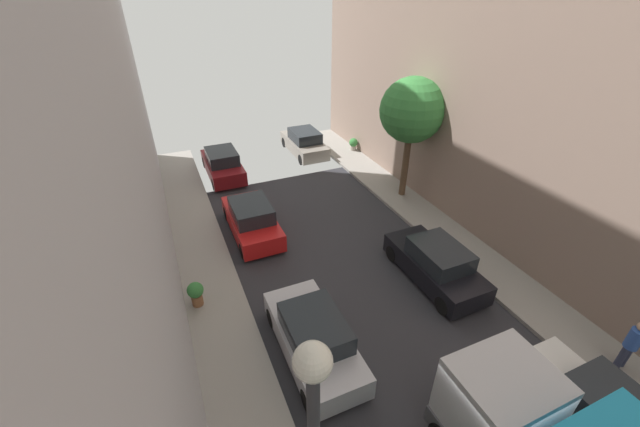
{
  "coord_description": "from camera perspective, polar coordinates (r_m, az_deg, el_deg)",
  "views": [
    {
      "loc": [
        -5.57,
        -2.7,
        9.65
      ],
      "look_at": [
        0.36,
        10.94,
        0.5
      ],
      "focal_mm": 21.55,
      "sensor_mm": 36.0,
      "label": 1
    }
  ],
  "objects": [
    {
      "name": "pedestrian",
      "position": [
        14.03,
        39.09,
        -14.82
      ],
      "size": [
        0.4,
        0.36,
        1.72
      ],
      "color": "#2D334C",
      "rests_on": "sidewalk_right"
    },
    {
      "name": "parked_car_right_2",
      "position": [
        12.34,
        36.64,
        -23.35
      ],
      "size": [
        1.78,
        4.2,
        1.57
      ],
      "color": "white",
      "rests_on": "ground"
    },
    {
      "name": "parked_car_right_3",
      "position": [
        14.79,
        16.79,
        -7.17
      ],
      "size": [
        1.78,
        4.2,
        1.57
      ],
      "color": "black",
      "rests_on": "ground"
    },
    {
      "name": "potted_plant_0",
      "position": [
        25.09,
        4.97,
        10.32
      ],
      "size": [
        0.55,
        0.55,
        0.78
      ],
      "color": "#B2A899",
      "rests_on": "sidewalk_right"
    },
    {
      "name": "parked_car_left_3",
      "position": [
        16.88,
        -10.1,
        -0.9
      ],
      "size": [
        1.78,
        4.2,
        1.57
      ],
      "color": "red",
      "rests_on": "ground"
    },
    {
      "name": "parked_car_right_4",
      "position": [
        24.73,
        -2.34,
        10.41
      ],
      "size": [
        1.78,
        4.2,
        1.57
      ],
      "color": "gray",
      "rests_on": "ground"
    },
    {
      "name": "street_tree_1",
      "position": [
        18.62,
        13.51,
        14.58
      ],
      "size": [
        2.99,
        2.99,
        5.84
      ],
      "color": "brown",
      "rests_on": "sidewalk_right"
    },
    {
      "name": "parked_car_left_4",
      "position": [
        22.39,
        -14.25,
        7.09
      ],
      "size": [
        1.78,
        4.2,
        1.57
      ],
      "color": "maroon",
      "rests_on": "ground"
    },
    {
      "name": "parked_car_left_2",
      "position": [
        11.74,
        -0.94,
        -17.94
      ],
      "size": [
        1.78,
        4.2,
        1.57
      ],
      "color": "silver",
      "rests_on": "ground"
    },
    {
      "name": "potted_plant_2",
      "position": [
        13.74,
        -17.96,
        -11.11
      ],
      "size": [
        0.54,
        0.54,
        0.91
      ],
      "color": "brown",
      "rests_on": "sidewalk_left"
    },
    {
      "name": "sidewalk_right",
      "position": [
        14.51,
        38.82,
        -18.7
      ],
      "size": [
        2.0,
        44.0,
        0.15
      ],
      "primitive_type": "cube",
      "color": "gray",
      "rests_on": "ground"
    }
  ]
}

